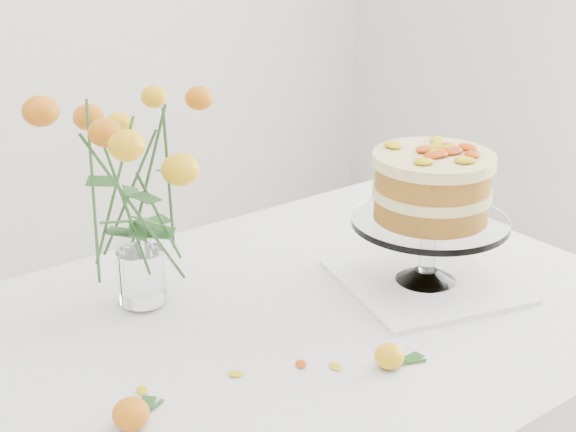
% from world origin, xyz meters
% --- Properties ---
extents(table, '(1.43, 0.93, 0.76)m').
position_xyz_m(table, '(0.00, 0.00, 0.67)').
color(table, tan).
rests_on(table, ground).
extents(napkin, '(0.39, 0.39, 0.01)m').
position_xyz_m(napkin, '(0.35, -0.06, 0.76)').
color(napkin, white).
rests_on(napkin, table).
extents(cake_stand, '(0.30, 0.30, 0.27)m').
position_xyz_m(cake_stand, '(0.35, -0.06, 0.95)').
color(cake_stand, white).
rests_on(cake_stand, napkin).
extents(rose_vase, '(0.36, 0.36, 0.44)m').
position_xyz_m(rose_vase, '(-0.12, 0.20, 1.01)').
color(rose_vase, white).
rests_on(rose_vase, table).
extents(loose_rose_near, '(0.08, 0.05, 0.04)m').
position_xyz_m(loose_rose_near, '(0.09, -0.23, 0.78)').
color(loose_rose_near, '#FFA616').
rests_on(loose_rose_near, table).
extents(loose_rose_far, '(0.09, 0.06, 0.05)m').
position_xyz_m(loose_rose_far, '(-0.31, -0.12, 0.78)').
color(loose_rose_far, '#BC6009').
rests_on(loose_rose_far, table).
extents(stray_petal_a, '(0.03, 0.02, 0.00)m').
position_xyz_m(stray_petal_a, '(-0.12, -0.10, 0.76)').
color(stray_petal_a, '#DBBA0D').
rests_on(stray_petal_a, table).
extents(stray_petal_b, '(0.03, 0.02, 0.00)m').
position_xyz_m(stray_petal_b, '(-0.02, -0.14, 0.76)').
color(stray_petal_b, '#DBBA0D').
rests_on(stray_petal_b, table).
extents(stray_petal_c, '(0.03, 0.02, 0.00)m').
position_xyz_m(stray_petal_c, '(0.02, -0.18, 0.76)').
color(stray_petal_c, '#DBBA0D').
rests_on(stray_petal_c, table).
extents(stray_petal_d, '(0.03, 0.02, 0.00)m').
position_xyz_m(stray_petal_d, '(-0.26, -0.05, 0.76)').
color(stray_petal_d, '#DBBA0D').
rests_on(stray_petal_d, table).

